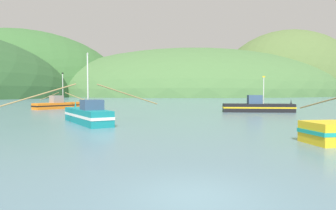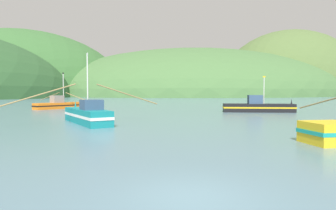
# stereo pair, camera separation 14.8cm
# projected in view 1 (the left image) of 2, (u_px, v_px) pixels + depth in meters

# --- Properties ---
(ground_plane) EXTENTS (600.00, 600.00, 0.00)m
(ground_plane) POSITION_uv_depth(u_px,v_px,m) (194.00, 196.00, 8.71)
(ground_plane) COLOR slate
(hill_mid_right) EXTENTS (208.40, 166.72, 64.04)m
(hill_mid_right) POSITION_uv_depth(u_px,v_px,m) (196.00, 95.00, 216.29)
(hill_mid_right) COLOR #47703D
(hill_mid_right) RESTS_ON ground
(hill_far_left) EXTENTS (131.42, 105.14, 81.21)m
(hill_far_left) POSITION_uv_depth(u_px,v_px,m) (20.00, 96.00, 186.56)
(hill_far_left) COLOR #386633
(hill_far_left) RESTS_ON ground
(hill_mid_left) EXTENTS (108.27, 86.62, 91.82)m
(hill_mid_left) POSITION_uv_depth(u_px,v_px,m) (290.00, 95.00, 214.32)
(hill_mid_left) COLOR #516B38
(hill_mid_left) RESTS_ON ground
(fishing_boat_orange) EXTENTS (9.28, 11.34, 6.29)m
(fishing_boat_orange) POSITION_uv_depth(u_px,v_px,m) (62.00, 105.00, 52.68)
(fishing_boat_orange) COLOR orange
(fishing_boat_orange) RESTS_ON ground
(fishing_boat_teal) EXTENTS (14.59, 9.24, 6.59)m
(fishing_boat_teal) POSITION_uv_depth(u_px,v_px,m) (87.00, 115.00, 28.32)
(fishing_boat_teal) COLOR #147F84
(fishing_boat_teal) RESTS_ON ground
(fishing_boat_black) EXTENTS (10.29, 5.35, 5.23)m
(fishing_boat_black) POSITION_uv_depth(u_px,v_px,m) (258.00, 107.00, 43.76)
(fishing_boat_black) COLOR black
(fishing_boat_black) RESTS_ON ground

